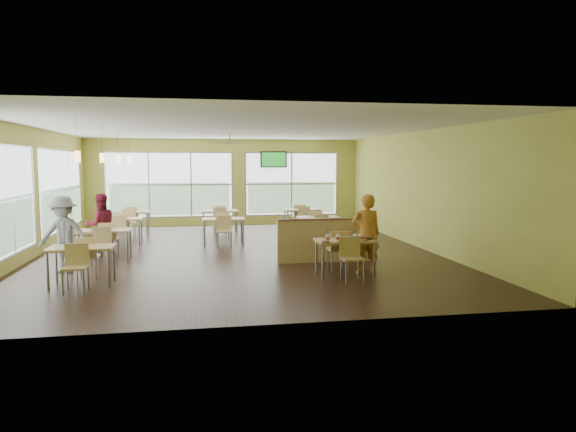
% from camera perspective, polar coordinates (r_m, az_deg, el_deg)
% --- Properties ---
extents(room, '(12.00, 12.04, 3.20)m').
position_cam_1_polar(room, '(13.23, -5.65, 2.73)').
color(room, black).
rests_on(room, ground).
extents(window_bays, '(9.24, 10.24, 2.38)m').
position_cam_1_polar(window_bays, '(16.36, -15.75, 2.72)').
color(window_bays, white).
rests_on(window_bays, room).
extents(main_table, '(1.22, 1.52, 0.87)m').
position_cam_1_polar(main_table, '(10.74, 6.33, -3.24)').
color(main_table, tan).
rests_on(main_table, floor).
extents(half_wall_divider, '(2.40, 0.14, 1.04)m').
position_cam_1_polar(half_wall_divider, '(12.14, 4.42, -2.67)').
color(half_wall_divider, tan).
rests_on(half_wall_divider, floor).
extents(dining_tables, '(6.92, 8.72, 0.87)m').
position_cam_1_polar(dining_tables, '(14.99, -10.11, -0.68)').
color(dining_tables, tan).
rests_on(dining_tables, floor).
extents(pendant_lights, '(0.11, 7.31, 0.86)m').
position_cam_1_polar(pendant_lights, '(14.03, -19.12, 6.10)').
color(pendant_lights, '#2D2119').
rests_on(pendant_lights, ceiling).
extents(ceiling_fan, '(1.25, 1.25, 0.29)m').
position_cam_1_polar(ceiling_fan, '(16.22, -6.49, 8.07)').
color(ceiling_fan, '#2D2119').
rests_on(ceiling_fan, ceiling).
extents(tv_backwall, '(1.00, 0.07, 0.60)m').
position_cam_1_polar(tv_backwall, '(19.27, -1.61, 6.30)').
color(tv_backwall, black).
rests_on(tv_backwall, wall_back).
extents(man_plaid, '(0.63, 0.43, 1.69)m').
position_cam_1_polar(man_plaid, '(10.95, 8.66, -1.96)').
color(man_plaid, '#D15A17').
rests_on(man_plaid, floor).
extents(patron_maroon, '(0.93, 0.83, 1.57)m').
position_cam_1_polar(patron_maroon, '(13.65, -20.10, -0.94)').
color(patron_maroon, maroon).
rests_on(patron_maroon, floor).
extents(patron_grey, '(1.16, 0.81, 1.64)m').
position_cam_1_polar(patron_grey, '(11.94, -23.67, -1.86)').
color(patron_grey, slate).
rests_on(patron_grey, floor).
extents(cup_blue, '(0.10, 0.10, 0.37)m').
position_cam_1_polar(cup_blue, '(10.38, 4.43, -2.47)').
color(cup_blue, white).
rests_on(cup_blue, main_table).
extents(cup_yellow, '(0.10, 0.10, 0.35)m').
position_cam_1_polar(cup_yellow, '(10.44, 5.58, -2.44)').
color(cup_yellow, white).
rests_on(cup_yellow, main_table).
extents(cup_red_near, '(0.09, 0.09, 0.32)m').
position_cam_1_polar(cup_red_near, '(10.70, 7.48, -2.30)').
color(cup_red_near, white).
rests_on(cup_red_near, main_table).
extents(cup_red_far, '(0.09, 0.09, 0.34)m').
position_cam_1_polar(cup_red_far, '(10.59, 8.08, -2.37)').
color(cup_red_far, white).
rests_on(cup_red_far, main_table).
extents(food_basket, '(0.22, 0.22, 0.05)m').
position_cam_1_polar(food_basket, '(10.82, 8.81, -2.41)').
color(food_basket, black).
rests_on(food_basket, main_table).
extents(ketchup_cup, '(0.06, 0.06, 0.02)m').
position_cam_1_polar(ketchup_cup, '(10.69, 8.75, -2.61)').
color(ketchup_cup, '#AF0D06').
rests_on(ketchup_cup, main_table).
extents(wrapper_left, '(0.22, 0.21, 0.05)m').
position_cam_1_polar(wrapper_left, '(10.30, 4.21, -2.82)').
color(wrapper_left, '#9B714B').
rests_on(wrapper_left, main_table).
extents(wrapper_mid, '(0.27, 0.26, 0.05)m').
position_cam_1_polar(wrapper_mid, '(10.84, 6.42, -2.38)').
color(wrapper_mid, '#9B714B').
rests_on(wrapper_mid, main_table).
extents(wrapper_right, '(0.16, 0.15, 0.03)m').
position_cam_1_polar(wrapper_right, '(10.58, 8.54, -2.67)').
color(wrapper_right, '#9B714B').
rests_on(wrapper_right, main_table).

